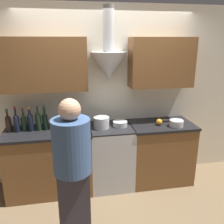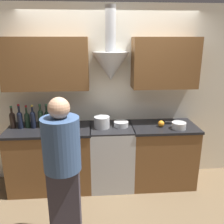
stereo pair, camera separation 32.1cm
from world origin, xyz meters
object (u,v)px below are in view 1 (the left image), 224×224
Objects in this scene: wine_bottle_4 at (38,120)px; wine_bottle_5 at (45,120)px; stove_range at (111,156)px; stock_pot at (101,122)px; wine_bottle_2 at (24,122)px; wine_bottle_0 at (8,123)px; person_foreground_left at (73,171)px; saucepan at (176,123)px; mixing_bowl at (120,124)px; wine_bottle_1 at (16,122)px; orange_fruit at (159,122)px; wine_bottle_3 at (30,121)px.

wine_bottle_4 is 1.00× the size of wine_bottle_5.
stove_range is 0.56m from stock_pot.
stove_range is 1.32m from wine_bottle_2.
person_foreground_left is at bearing -53.44° from wine_bottle_0.
stock_pot is 1.12× the size of saucepan.
saucepan is (1.92, -0.20, -0.10)m from wine_bottle_4.
saucepan is at bearing -5.66° from wine_bottle_2.
stove_range is 2.73× the size of wine_bottle_5.
wine_bottle_2 is at bearing 177.33° from mixing_bowl.
person_foreground_left is at bearing -56.75° from wine_bottle_1.
saucepan is at bearing -9.21° from stove_range.
wine_bottle_2 is (-1.18, 0.06, 0.58)m from stove_range.
wine_bottle_5 is at bearing 2.80° from wine_bottle_4.
person_foreground_left reaches higher than wine_bottle_0.
saucepan is at bearing -24.03° from orange_fruit.
wine_bottle_1 is at bearing -178.02° from wine_bottle_4.
stock_pot is (0.96, -0.06, -0.06)m from wine_bottle_3.
wine_bottle_2 is 0.20× the size of person_foreground_left.
orange_fruit is at bearing -2.86° from wine_bottle_3.
wine_bottle_2 reaches higher than wine_bottle_0.
person_foreground_left is (-1.49, -0.90, -0.09)m from saucepan.
stock_pot is at bearing 173.11° from saucepan.
stove_range is at bearing -1.68° from wine_bottle_1.
person_foreground_left is (0.62, -1.11, -0.16)m from wine_bottle_2.
wine_bottle_1 reaches higher than wine_bottle_3.
orange_fruit is at bearing -3.31° from wine_bottle_4.
wine_bottle_3 reaches higher than mixing_bowl.
wine_bottle_3 is 1.69× the size of saucepan.
mixing_bowl is at bearing 56.37° from person_foreground_left.
wine_bottle_4 is at bearing 175.39° from stock_pot.
wine_bottle_3 reaches higher than saucepan.
mixing_bowl is (1.23, -0.04, -0.10)m from wine_bottle_3.
wine_bottle_4 is 3.79× the size of orange_fruit.
wine_bottle_3 is 0.96m from stock_pot.
stove_range is 1.08m from wine_bottle_5.
wine_bottle_5 is at bearing 3.71° from wine_bottle_3.
wine_bottle_0 is at bearing 177.77° from mixing_bowl.
stove_range is at bearing -2.33° from wine_bottle_0.
wine_bottle_5 is (0.48, -0.00, 0.00)m from wine_bottle_0.
wine_bottle_2 is 0.19m from wine_bottle_4.
orange_fruit is (1.98, -0.09, -0.09)m from wine_bottle_1.
wine_bottle_2 is at bearing 176.51° from wine_bottle_4.
wine_bottle_2 is 0.97× the size of wine_bottle_3.
person_foreground_left is at bearing -72.67° from wine_bottle_5.
orange_fruit is at bearing -4.85° from mixing_bowl.
stove_range is 2.88× the size of wine_bottle_2.
wine_bottle_3 is 1.23m from person_foreground_left.
wine_bottle_0 is 1.25m from stock_pot.
wine_bottle_1 reaches higher than wine_bottle_2.
wine_bottle_0 is 0.93× the size of wine_bottle_4.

